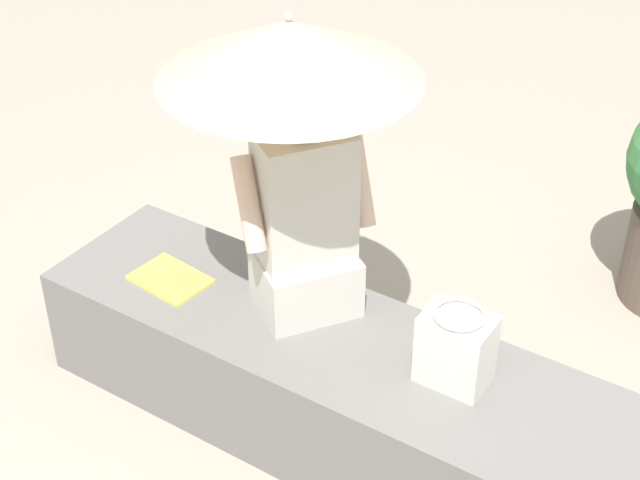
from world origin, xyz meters
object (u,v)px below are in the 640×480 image
Objects in this scene: handbag_black at (456,348)px; magazine at (170,279)px; parasol at (289,51)px; person_seated at (305,216)px.

handbag_black is 1.15m from magazine.
parasol is at bearing 175.82° from handbag_black.
person_seated is 0.81× the size of parasol.
person_seated is 0.68m from handbag_black.
handbag_black is 0.99× the size of magazine.
parasol is 1.09m from magazine.
parasol is at bearing -165.78° from person_seated.
parasol is at bearing 23.26° from magazine.
handbag_black reaches higher than magazine.
person_seated reaches higher than handbag_black.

